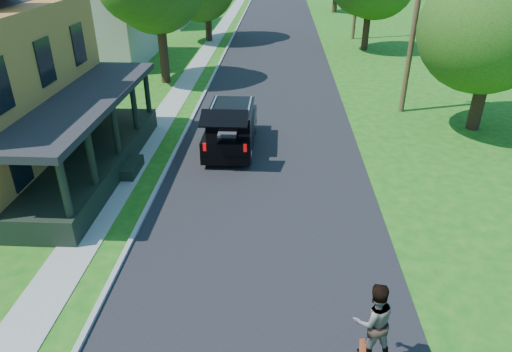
# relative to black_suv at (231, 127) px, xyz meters

# --- Properties ---
(ground) EXTENTS (140.00, 140.00, 0.00)m
(ground) POSITION_rel_black_suv_xyz_m (1.67, -8.72, -0.93)
(ground) COLOR #145D12
(ground) RESTS_ON ground
(street) EXTENTS (8.00, 120.00, 0.02)m
(street) POSITION_rel_black_suv_xyz_m (1.67, 11.28, -0.93)
(street) COLOR black
(street) RESTS_ON ground
(curb) EXTENTS (0.15, 120.00, 0.12)m
(curb) POSITION_rel_black_suv_xyz_m (-2.38, 11.28, -0.93)
(curb) COLOR #969792
(curb) RESTS_ON ground
(sidewalk) EXTENTS (1.30, 120.00, 0.03)m
(sidewalk) POSITION_rel_black_suv_xyz_m (-3.93, 11.28, -0.93)
(sidewalk) COLOR gray
(sidewalk) RESTS_ON ground
(front_walk) EXTENTS (6.50, 1.20, 0.03)m
(front_walk) POSITION_rel_black_suv_xyz_m (-7.83, -2.72, -0.93)
(front_walk) COLOR gray
(front_walk) RESTS_ON ground
(neighbor_house_mid) EXTENTS (12.78, 12.78, 8.30)m
(neighbor_house_mid) POSITION_rel_black_suv_xyz_m (-11.83, 15.28, 3.26)
(neighbor_house_mid) COLOR beige
(neighbor_house_mid) RESTS_ON ground
(black_suv) EXTENTS (2.02, 5.21, 2.43)m
(black_suv) POSITION_rel_black_suv_xyz_m (0.00, 0.00, 0.00)
(black_suv) COLOR black
(black_suv) RESTS_ON ground
(skateboarder) EXTENTS (1.00, 0.85, 1.83)m
(skateboarder) POSITION_rel_black_suv_xyz_m (4.17, -11.48, 0.35)
(skateboarder) COLOR black
(skateboarder) RESTS_ON ground
(tree_right_near) EXTENTS (6.48, 6.59, 8.38)m
(tree_right_near) POSITION_rel_black_suv_xyz_m (11.56, 2.88, 4.45)
(tree_right_near) COLOR black
(tree_right_near) RESTS_ON ground
(utility_pole_near) EXTENTS (1.64, 0.57, 8.45)m
(utility_pole_near) POSITION_rel_black_suv_xyz_m (8.67, 5.16, 3.44)
(utility_pole_near) COLOR #4A3122
(utility_pole_near) RESTS_ON ground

